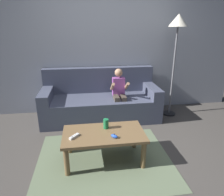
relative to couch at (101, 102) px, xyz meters
name	(u,v)px	position (x,y,z in m)	size (l,w,h in m)	color
ground_plane	(121,163)	(0.12, -1.36, -0.29)	(10.32, 10.32, 0.00)	#4C4742
wall_back	(104,45)	(0.12, 0.39, 0.96)	(5.16, 0.05, 2.50)	#999EA8
couch	(101,102)	(0.00, 0.00, 0.00)	(2.02, 0.80, 0.86)	#474C60
person_seated_on_couch	(119,92)	(0.31, -0.18, 0.23)	(0.29, 0.36, 0.91)	#4C4238
coffee_table	(104,137)	(-0.07, -1.27, 0.03)	(0.97, 0.53, 0.38)	brown
area_rug	(104,159)	(-0.07, -1.27, -0.29)	(1.64, 1.34, 0.01)	#6B7A5B
game_remote_white_near_edge	(74,136)	(-0.42, -1.33, 0.10)	(0.12, 0.13, 0.03)	white
nunchuk_blue	(114,136)	(0.03, -1.40, 0.11)	(0.09, 0.10, 0.05)	blue
soda_can	(106,124)	(-0.04, -1.16, 0.15)	(0.07, 0.07, 0.12)	#1E7F47
floor_lamp	(178,29)	(1.29, -0.07, 1.24)	(0.32, 0.32, 1.77)	black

